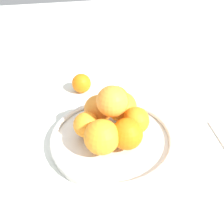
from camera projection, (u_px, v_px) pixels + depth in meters
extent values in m
plane|color=silver|center=(112.00, 141.00, 0.59)|extent=(4.00, 4.00, 0.00)
cylinder|color=silver|center=(112.00, 139.00, 0.58)|extent=(0.32, 0.32, 0.02)
torus|color=silver|center=(112.00, 135.00, 0.57)|extent=(0.32, 0.32, 0.01)
sphere|color=orange|center=(127.00, 134.00, 0.51)|extent=(0.08, 0.08, 0.08)
sphere|color=orange|center=(136.00, 120.00, 0.56)|extent=(0.07, 0.07, 0.07)
sphere|color=orange|center=(122.00, 107.00, 0.59)|extent=(0.08, 0.08, 0.08)
sphere|color=orange|center=(98.00, 109.00, 0.59)|extent=(0.08, 0.08, 0.08)
sphere|color=orange|center=(86.00, 125.00, 0.55)|extent=(0.07, 0.07, 0.07)
sphere|color=orange|center=(102.00, 137.00, 0.50)|extent=(0.08, 0.08, 0.08)
sphere|color=orange|center=(115.00, 100.00, 0.52)|extent=(0.07, 0.07, 0.07)
sphere|color=orange|center=(111.00, 101.00, 0.51)|extent=(0.07, 0.07, 0.07)
sphere|color=orange|center=(81.00, 83.00, 0.77)|extent=(0.07, 0.07, 0.07)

